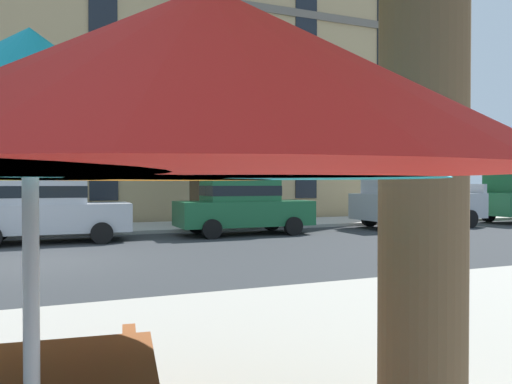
{
  "coord_description": "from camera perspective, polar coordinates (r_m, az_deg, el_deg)",
  "views": [
    {
      "loc": [
        0.75,
        -10.99,
        1.64
      ],
      "look_at": [
        6.48,
        3.2,
        1.4
      ],
      "focal_mm": 33.62,
      "sensor_mm": 36.0,
      "label": 1
    }
  ],
  "objects": [
    {
      "name": "street_tree_middle",
      "position": [
        18.24,
        -7.49,
        5.86
      ],
      "size": [
        2.11,
        2.06,
        4.43
      ],
      "color": "#4C3823",
      "rests_on": "ground"
    },
    {
      "name": "sedan_silver",
      "position": [
        14.72,
        -23.65,
        -1.86
      ],
      "size": [
        4.4,
        1.98,
        1.78
      ],
      "color": "#A8AAB2",
      "rests_on": "ground"
    },
    {
      "name": "pickup_silver",
      "position": [
        19.27,
        18.26,
        -0.97
      ],
      "size": [
        5.1,
        2.12,
        2.2
      ],
      "color": "#A8AAB2",
      "rests_on": "ground"
    },
    {
      "name": "apartment_building",
      "position": [
        26.43,
        -23.72,
        11.2
      ],
      "size": [
        36.33,
        12.08,
        12.8
      ],
      "color": "tan",
      "rests_on": "ground"
    },
    {
      "name": "sidewalk_far",
      "position": [
        17.88,
        -24.38,
        -4.25
      ],
      "size": [
        56.0,
        3.6,
        0.12
      ],
      "primitive_type": "cube",
      "color": "#B2ADA3",
      "rests_on": "ground"
    },
    {
      "name": "ground_plane",
      "position": [
        11.14,
        -25.85,
        -7.65
      ],
      "size": [
        120.0,
        120.0,
        0.0
      ],
      "primitive_type": "plane",
      "color": "#2D3033"
    },
    {
      "name": "sedan_green",
      "position": [
        15.69,
        -1.61,
        -1.62
      ],
      "size": [
        4.4,
        1.98,
        1.78
      ],
      "color": "#195933",
      "rests_on": "ground"
    },
    {
      "name": "patio_umbrella",
      "position": [
        2.02,
        -25.31,
        8.64
      ],
      "size": [
        3.48,
        3.23,
        2.23
      ],
      "color": "silver",
      "rests_on": "ground"
    }
  ]
}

